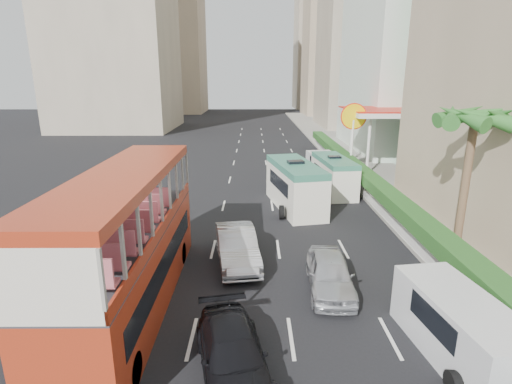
{
  "coord_description": "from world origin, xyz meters",
  "views": [
    {
      "loc": [
        -1.59,
        -13.07,
        8.04
      ],
      "look_at": [
        -1.5,
        4.0,
        3.2
      ],
      "focal_mm": 28.0,
      "sensor_mm": 36.0,
      "label": 1
    }
  ],
  "objects_px": {
    "minibus_far": "(334,175)",
    "palm_tree": "(465,188)",
    "car_black": "(233,374)",
    "panel_van_far": "(326,168)",
    "double_decker_bus": "(129,241)",
    "car_silver_lane_a": "(237,262)",
    "minibus_near": "(295,186)",
    "shell_station": "(381,140)",
    "panel_van_near": "(460,329)",
    "car_silver_lane_b": "(329,290)",
    "van_asset": "(288,194)"
  },
  "relations": [
    {
      "from": "minibus_near",
      "to": "panel_van_near",
      "type": "xyz_separation_m",
      "value": [
        3.45,
        -14.49,
        -0.51
      ]
    },
    {
      "from": "car_black",
      "to": "minibus_far",
      "type": "xyz_separation_m",
      "value": [
        6.43,
        18.89,
        1.28
      ]
    },
    {
      "from": "car_silver_lane_b",
      "to": "van_asset",
      "type": "relative_size",
      "value": 0.99
    },
    {
      "from": "double_decker_bus",
      "to": "car_black",
      "type": "height_order",
      "value": "double_decker_bus"
    },
    {
      "from": "car_black",
      "to": "minibus_near",
      "type": "bearing_deg",
      "value": 66.05
    },
    {
      "from": "double_decker_bus",
      "to": "minibus_far",
      "type": "relative_size",
      "value": 1.91
    },
    {
      "from": "car_silver_lane_a",
      "to": "panel_van_far",
      "type": "relative_size",
      "value": 0.92
    },
    {
      "from": "van_asset",
      "to": "shell_station",
      "type": "xyz_separation_m",
      "value": [
        9.11,
        8.13,
        2.75
      ]
    },
    {
      "from": "double_decker_bus",
      "to": "shell_station",
      "type": "distance_m",
      "value": 28.02
    },
    {
      "from": "minibus_far",
      "to": "shell_station",
      "type": "distance_m",
      "value": 9.75
    },
    {
      "from": "minibus_far",
      "to": "palm_tree",
      "type": "relative_size",
      "value": 0.9
    },
    {
      "from": "van_asset",
      "to": "car_silver_lane_a",
      "type": "bearing_deg",
      "value": -100.1
    },
    {
      "from": "van_asset",
      "to": "panel_van_near",
      "type": "bearing_deg",
      "value": -72.58
    },
    {
      "from": "car_black",
      "to": "van_asset",
      "type": "height_order",
      "value": "car_black"
    },
    {
      "from": "car_silver_lane_b",
      "to": "car_black",
      "type": "distance_m",
      "value": 5.87
    },
    {
      "from": "car_black",
      "to": "palm_tree",
      "type": "xyz_separation_m",
      "value": [
        9.99,
        7.61,
        3.38
      ]
    },
    {
      "from": "palm_tree",
      "to": "minibus_far",
      "type": "bearing_deg",
      "value": 107.53
    },
    {
      "from": "car_silver_lane_b",
      "to": "minibus_near",
      "type": "height_order",
      "value": "minibus_near"
    },
    {
      "from": "panel_van_far",
      "to": "shell_station",
      "type": "bearing_deg",
      "value": 27.76
    },
    {
      "from": "van_asset",
      "to": "panel_van_far",
      "type": "distance_m",
      "value": 5.4
    },
    {
      "from": "car_silver_lane_a",
      "to": "car_black",
      "type": "height_order",
      "value": "car_silver_lane_a"
    },
    {
      "from": "double_decker_bus",
      "to": "car_silver_lane_a",
      "type": "bearing_deg",
      "value": 44.32
    },
    {
      "from": "double_decker_bus",
      "to": "palm_tree",
      "type": "xyz_separation_m",
      "value": [
        13.8,
        4.0,
        0.85
      ]
    },
    {
      "from": "car_silver_lane_b",
      "to": "panel_van_near",
      "type": "xyz_separation_m",
      "value": [
        3.11,
        -3.93,
        0.95
      ]
    },
    {
      "from": "double_decker_bus",
      "to": "panel_van_near",
      "type": "distance_m",
      "value": 11.0
    },
    {
      "from": "minibus_near",
      "to": "car_silver_lane_a",
      "type": "bearing_deg",
      "value": -124.36
    },
    {
      "from": "car_silver_lane_a",
      "to": "palm_tree",
      "type": "relative_size",
      "value": 0.75
    },
    {
      "from": "car_black",
      "to": "panel_van_far",
      "type": "height_order",
      "value": "panel_van_far"
    },
    {
      "from": "panel_van_near",
      "to": "shell_station",
      "type": "distance_m",
      "value": 26.53
    },
    {
      "from": "panel_van_far",
      "to": "minibus_near",
      "type": "bearing_deg",
      "value": -122.78
    },
    {
      "from": "car_black",
      "to": "car_silver_lane_b",
      "type": "bearing_deg",
      "value": 40.51
    },
    {
      "from": "panel_van_near",
      "to": "car_silver_lane_a",
      "type": "bearing_deg",
      "value": 128.98
    },
    {
      "from": "minibus_far",
      "to": "panel_van_far",
      "type": "relative_size",
      "value": 1.11
    },
    {
      "from": "minibus_far",
      "to": "panel_van_far",
      "type": "height_order",
      "value": "minibus_far"
    },
    {
      "from": "minibus_near",
      "to": "van_asset",
      "type": "bearing_deg",
      "value": 81.31
    },
    {
      "from": "double_decker_bus",
      "to": "panel_van_near",
      "type": "bearing_deg",
      "value": -15.41
    },
    {
      "from": "minibus_near",
      "to": "shell_station",
      "type": "bearing_deg",
      "value": 40.43
    },
    {
      "from": "van_asset",
      "to": "panel_van_far",
      "type": "height_order",
      "value": "panel_van_far"
    },
    {
      "from": "double_decker_bus",
      "to": "minibus_near",
      "type": "bearing_deg",
      "value": 58.74
    },
    {
      "from": "car_black",
      "to": "minibus_near",
      "type": "xyz_separation_m",
      "value": [
        3.24,
        15.21,
        1.47
      ]
    },
    {
      "from": "car_black",
      "to": "minibus_near",
      "type": "height_order",
      "value": "minibus_near"
    },
    {
      "from": "double_decker_bus",
      "to": "minibus_near",
      "type": "distance_m",
      "value": 13.61
    },
    {
      "from": "panel_van_near",
      "to": "shell_station",
      "type": "relative_size",
      "value": 0.6
    },
    {
      "from": "double_decker_bus",
      "to": "shell_station",
      "type": "relative_size",
      "value": 1.38
    },
    {
      "from": "car_silver_lane_a",
      "to": "car_black",
      "type": "distance_m",
      "value": 7.16
    },
    {
      "from": "car_silver_lane_b",
      "to": "panel_van_near",
      "type": "bearing_deg",
      "value": -48.45
    },
    {
      "from": "minibus_far",
      "to": "palm_tree",
      "type": "xyz_separation_m",
      "value": [
        3.56,
        -11.28,
        2.1
      ]
    },
    {
      "from": "car_silver_lane_a",
      "to": "minibus_far",
      "type": "distance_m",
      "value": 13.53
    },
    {
      "from": "car_black",
      "to": "minibus_far",
      "type": "relative_size",
      "value": 0.78
    },
    {
      "from": "minibus_near",
      "to": "shell_station",
      "type": "relative_size",
      "value": 0.83
    }
  ]
}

